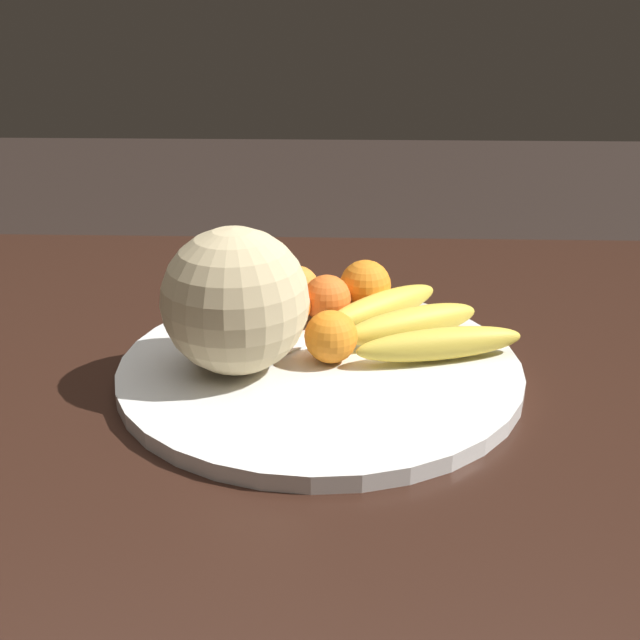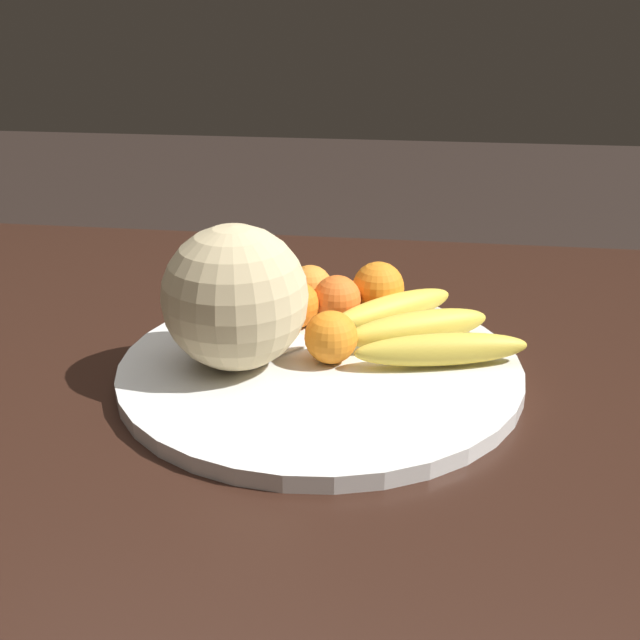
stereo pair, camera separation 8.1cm
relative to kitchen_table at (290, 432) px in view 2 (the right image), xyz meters
The scene contains 11 objects.
kitchen_table is the anchor object (origin of this frame).
fruit_bowl 0.10m from the kitchen_table, behind, with size 0.45×0.45×0.02m.
melon 0.18m from the kitchen_table, 21.16° to the left, with size 0.16×0.16×0.16m.
banana_bunch 0.19m from the kitchen_table, 156.37° to the right, with size 0.24×0.23×0.04m.
orange_front_left 0.16m from the kitchen_table, 85.30° to the right, with size 0.06×0.06×0.06m.
orange_front_right 0.19m from the kitchen_table, 64.57° to the right, with size 0.06×0.06×0.06m.
orange_mid_center 0.22m from the kitchen_table, 119.83° to the right, with size 0.07×0.07×0.07m.
orange_back_left 0.13m from the kitchen_table, behind, with size 0.06×0.06×0.06m.
orange_back_right 0.17m from the kitchen_table, 109.27° to the right, with size 0.06×0.06×0.06m.
orange_top_small 0.20m from the kitchen_table, 91.80° to the right, with size 0.06×0.06×0.06m.
produce_tag 0.10m from the kitchen_table, 60.62° to the right, with size 0.08×0.08×0.00m.
Camera 2 is at (-0.14, 0.74, 1.12)m, focal length 42.00 mm.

